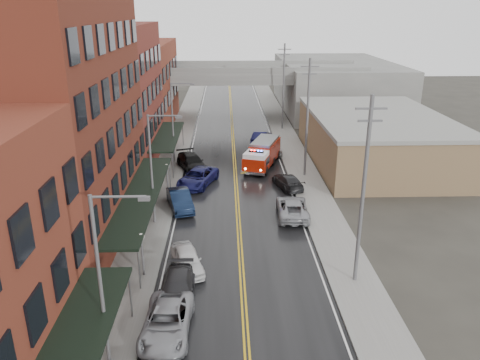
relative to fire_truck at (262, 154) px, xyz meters
name	(u,v)px	position (x,y,z in m)	size (l,w,h in m)	color
road	(237,195)	(-3.01, -8.24, -1.50)	(11.00, 160.00, 0.02)	black
sidewalk_left	(159,195)	(-10.31, -8.24, -1.44)	(3.00, 160.00, 0.15)	slate
sidewalk_right	(314,193)	(4.29, -8.24, -1.44)	(3.00, 160.00, 0.15)	slate
curb_left	(176,195)	(-8.66, -8.24, -1.44)	(0.30, 160.00, 0.15)	gray
curb_right	(297,193)	(2.64, -8.24, -1.44)	(0.30, 160.00, 0.15)	gray
brick_building_b	(55,118)	(-16.31, -15.24, 7.49)	(9.00, 20.00, 18.00)	#552216
brick_building_c	(112,96)	(-16.31, 2.26, 5.99)	(9.00, 15.00, 15.00)	maroon
brick_building_far	(140,85)	(-16.31, 19.76, 4.49)	(9.00, 20.00, 12.00)	brown
tan_building	(376,140)	(12.99, 1.76, 0.99)	(14.00, 22.00, 5.00)	#856647
right_far_block	(335,85)	(14.99, 31.76, 2.49)	(18.00, 30.00, 8.00)	slate
awning_1	(142,194)	(-10.50, -15.24, 1.48)	(2.60, 18.00, 3.09)	black
awning_2	(168,136)	(-10.50, 2.26, 1.47)	(2.60, 13.00, 3.09)	black
globe_lamp_1	(142,245)	(-9.41, -22.24, 0.80)	(0.44, 0.44, 3.12)	#59595B
globe_lamp_2	(167,172)	(-9.41, -8.24, 0.80)	(0.44, 0.44, 3.12)	#59595B
street_lamp_0	(105,273)	(-9.56, -30.24, 3.67)	(2.64, 0.22, 9.00)	#59595B
street_lamp_1	(154,163)	(-9.56, -14.24, 3.67)	(2.64, 0.22, 9.00)	#59595B
street_lamp_2	(175,118)	(-9.56, 1.76, 3.67)	(2.64, 0.22, 9.00)	#59595B
utility_pole_0	(363,190)	(4.19, -23.24, 4.79)	(1.80, 0.24, 12.00)	#59595B
utility_pole_1	(307,117)	(4.19, -3.24, 4.79)	(1.80, 0.24, 12.00)	#59595B
utility_pole_2	(284,85)	(4.19, 16.76, 4.79)	(1.80, 0.24, 12.00)	#59595B
overpass	(231,81)	(-3.01, 23.76, 4.47)	(40.00, 10.00, 7.50)	slate
fire_truck	(262,154)	(0.00, 0.00, 0.00)	(4.87, 8.01, 2.79)	#931606
parked_car_left_2	(167,322)	(-7.22, -28.04, -0.76)	(2.50, 5.43, 1.51)	gray
parked_car_left_3	(177,289)	(-6.99, -24.84, -0.79)	(2.02, 4.96, 1.44)	#272629
parked_car_left_4	(187,260)	(-6.65, -21.44, -0.77)	(1.74, 4.33, 1.48)	silver
parked_car_left_5	(180,200)	(-8.01, -11.29, -0.70)	(1.72, 4.94, 1.63)	black
parked_car_left_6	(198,177)	(-6.77, -5.52, -0.71)	(2.66, 5.77, 1.60)	#14154C
parked_car_left_7	(192,162)	(-7.68, -0.76, -0.68)	(2.33, 5.74, 1.66)	black
parked_car_right_0	(292,208)	(1.55, -13.11, -0.75)	(2.52, 5.47, 1.52)	#929499
parked_car_right_1	(288,181)	(1.99, -6.57, -0.83)	(1.90, 4.68, 1.36)	black
parked_car_right_2	(274,148)	(1.78, 4.76, -0.82)	(1.62, 4.03, 1.37)	silver
parked_car_right_3	(261,137)	(0.59, 9.56, -0.72)	(1.68, 4.82, 1.59)	black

